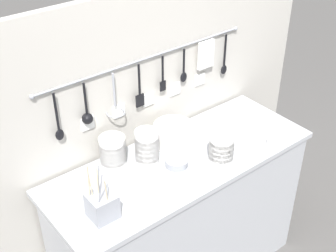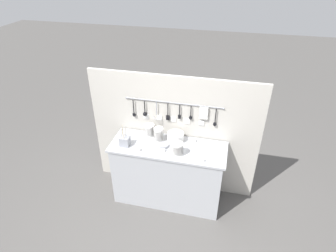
{
  "view_description": "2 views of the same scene",
  "coord_description": "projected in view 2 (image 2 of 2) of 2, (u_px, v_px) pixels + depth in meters",
  "views": [
    {
      "loc": [
        -1.26,
        -1.47,
        2.4
      ],
      "look_at": [
        -0.07,
        0.03,
        1.12
      ],
      "focal_mm": 50.0,
      "sensor_mm": 36.0,
      "label": 1
    },
    {
      "loc": [
        0.67,
        -2.8,
        3.02
      ],
      "look_at": [
        -0.01,
        0.03,
        1.19
      ],
      "focal_mm": 30.0,
      "sensor_mm": 36.0,
      "label": 2
    }
  ],
  "objects": [
    {
      "name": "cup_back_left",
      "position": [
        203.0,
        160.0,
        3.3
      ],
      "size": [
        0.04,
        0.04,
        0.04
      ],
      "color": "white",
      "rests_on": "counter"
    },
    {
      "name": "cutlery_caddy",
      "position": [
        125.0,
        141.0,
        3.56
      ],
      "size": [
        0.12,
        0.12,
        0.28
      ],
      "color": "#93969E",
      "rests_on": "counter"
    },
    {
      "name": "back_wall",
      "position": [
        173.0,
        135.0,
        3.83
      ],
      "size": [
        2.28,
        0.11,
        1.73
      ],
      "color": "#BCB7AD",
      "rests_on": "ground"
    },
    {
      "name": "ground_plane",
      "position": [
        168.0,
        197.0,
        4.04
      ],
      "size": [
        20.0,
        20.0,
        0.0
      ],
      "primitive_type": "plane",
      "color": "#514F4C"
    },
    {
      "name": "bowl_stack_wide_centre",
      "position": [
        178.0,
        149.0,
        3.38
      ],
      "size": [
        0.13,
        0.13,
        0.16
      ],
      "color": "white",
      "rests_on": "counter"
    },
    {
      "name": "cup_by_caddy",
      "position": [
        164.0,
        150.0,
        3.46
      ],
      "size": [
        0.04,
        0.04,
        0.04
      ],
      "color": "white",
      "rests_on": "counter"
    },
    {
      "name": "counter",
      "position": [
        168.0,
        173.0,
        3.8
      ],
      "size": [
        1.48,
        0.55,
        0.9
      ],
      "color": "#ADAFB5",
      "rests_on": "ground"
    },
    {
      "name": "bowl_stack_back_corner",
      "position": [
        150.0,
        130.0,
        3.73
      ],
      "size": [
        0.13,
        0.13,
        0.17
      ],
      "color": "white",
      "rests_on": "counter"
    },
    {
      "name": "cup_front_left",
      "position": [
        195.0,
        140.0,
        3.64
      ],
      "size": [
        0.04,
        0.04,
        0.04
      ],
      "color": "white",
      "rests_on": "counter"
    },
    {
      "name": "plate_stack",
      "position": [
        176.0,
        137.0,
        3.64
      ],
      "size": [
        0.22,
        0.22,
        0.11
      ],
      "color": "white",
      "rests_on": "counter"
    },
    {
      "name": "bowl_stack_nested_right",
      "position": [
        159.0,
        135.0,
        3.62
      ],
      "size": [
        0.12,
        0.12,
        0.19
      ],
      "color": "white",
      "rests_on": "counter"
    },
    {
      "name": "cup_beside_plates",
      "position": [
        139.0,
        149.0,
        3.48
      ],
      "size": [
        0.04,
        0.04,
        0.04
      ],
      "color": "white",
      "rests_on": "counter"
    },
    {
      "name": "steel_mixing_bowl",
      "position": [
        164.0,
        145.0,
        3.55
      ],
      "size": [
        0.12,
        0.12,
        0.04
      ],
      "color": "#93969E",
      "rests_on": "counter"
    }
  ]
}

